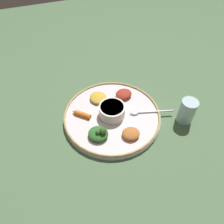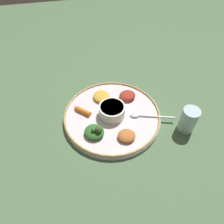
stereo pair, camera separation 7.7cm
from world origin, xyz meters
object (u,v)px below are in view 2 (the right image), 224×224
object	(u,v)px
center_bowl	(112,110)
drinking_glass	(188,121)
carrot_near_spoon	(82,111)
spoon	(145,116)
greens_pile	(95,131)

from	to	relation	value
center_bowl	drinking_glass	size ratio (longest dim) A/B	1.00
center_bowl	carrot_near_spoon	xyz separation A→B (m)	(0.11, -0.04, -0.01)
spoon	greens_pile	xyz separation A→B (m)	(0.20, 0.04, 0.01)
center_bowl	spoon	world-z (taller)	center_bowl
drinking_glass	greens_pile	bearing A→B (deg)	-5.53
center_bowl	greens_pile	size ratio (longest dim) A/B	1.03
carrot_near_spoon	drinking_glass	xyz separation A→B (m)	(-0.36, 0.14, 0.02)
greens_pile	carrot_near_spoon	bearing A→B (deg)	-74.45
spoon	drinking_glass	world-z (taller)	drinking_glass
greens_pile	carrot_near_spoon	size ratio (longest dim) A/B	1.39
carrot_near_spoon	drinking_glass	bearing A→B (deg)	158.36
carrot_near_spoon	drinking_glass	distance (m)	0.39
drinking_glass	carrot_near_spoon	bearing A→B (deg)	-21.64
center_bowl	spoon	bearing A→B (deg)	163.21
greens_pile	center_bowl	bearing A→B (deg)	-135.86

